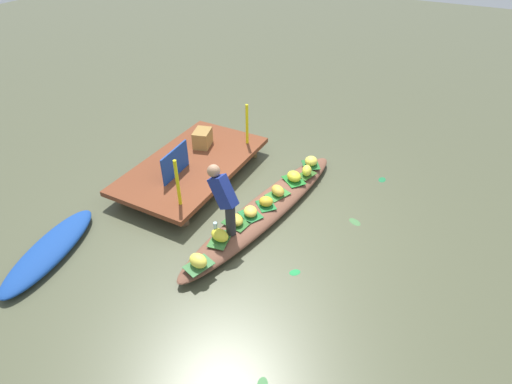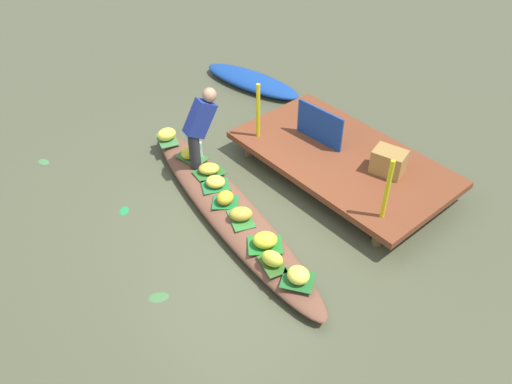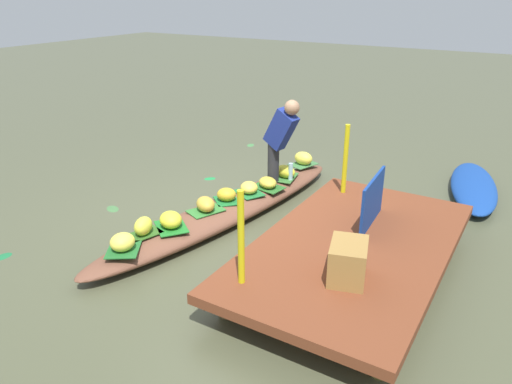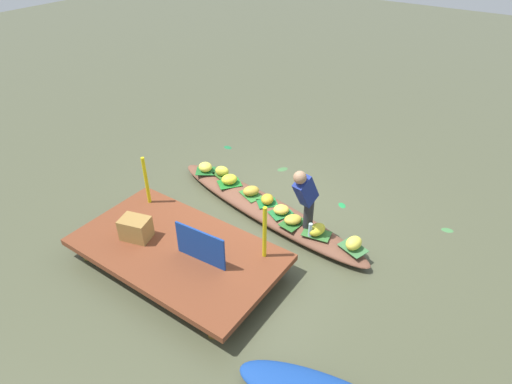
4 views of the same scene
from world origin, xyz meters
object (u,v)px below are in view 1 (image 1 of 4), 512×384
(banana_bunch_3, at_px, (307,171))
(banana_bunch_0, at_px, (220,235))
(banana_bunch_1, at_px, (198,261))
(vendor_boat, at_px, (265,209))
(banana_bunch_5, at_px, (294,176))
(banana_bunch_6, at_px, (236,220))
(banana_bunch_7, at_px, (266,201))
(market_banner, at_px, (175,162))
(banana_bunch_4, at_px, (311,161))
(produce_crate, at_px, (203,138))
(water_bottle, at_px, (216,229))
(banana_bunch_2, at_px, (278,191))
(banana_bunch_8, at_px, (250,211))
(moored_boat, at_px, (50,250))
(vendor_person, at_px, (224,197))

(banana_bunch_3, bearing_deg, banana_bunch_0, 167.48)
(banana_bunch_1, relative_size, banana_bunch_3, 1.09)
(vendor_boat, height_order, banana_bunch_3, banana_bunch_3)
(vendor_boat, bearing_deg, banana_bunch_5, 0.17)
(banana_bunch_6, bearing_deg, banana_bunch_3, -14.74)
(banana_bunch_1, distance_m, banana_bunch_6, 1.09)
(banana_bunch_7, xyz_separation_m, market_banner, (-0.08, 1.87, 0.30))
(banana_bunch_4, bearing_deg, produce_crate, 103.20)
(banana_bunch_6, height_order, market_banner, market_banner)
(banana_bunch_7, xyz_separation_m, water_bottle, (-1.06, 0.37, 0.04))
(banana_bunch_3, height_order, banana_bunch_7, banana_bunch_3)
(vendor_boat, relative_size, produce_crate, 9.85)
(banana_bunch_2, relative_size, banana_bunch_8, 1.12)
(vendor_boat, height_order, banana_bunch_8, banana_bunch_8)
(banana_bunch_2, bearing_deg, moored_boat, 137.34)
(banana_bunch_0, relative_size, banana_bunch_8, 1.18)
(banana_bunch_0, distance_m, vendor_person, 0.64)
(banana_bunch_6, distance_m, produce_crate, 2.53)
(banana_bunch_5, xyz_separation_m, banana_bunch_7, (-0.94, 0.12, -0.01))
(banana_bunch_8, distance_m, market_banner, 1.80)
(banana_bunch_2, height_order, banana_bunch_6, banana_bunch_2)
(produce_crate, bearing_deg, vendor_person, -138.25)
(banana_bunch_4, bearing_deg, vendor_boat, 171.66)
(water_bottle, xyz_separation_m, produce_crate, (2.14, 1.68, 0.17))
(banana_bunch_5, bearing_deg, water_bottle, 166.14)
(banana_bunch_1, xyz_separation_m, produce_crate, (2.83, 1.81, 0.19))
(market_banner, bearing_deg, moored_boat, 158.94)
(vendor_boat, distance_m, water_bottle, 1.17)
(vendor_person, height_order, water_bottle, vendor_person)
(banana_bunch_0, height_order, banana_bunch_3, banana_bunch_3)
(vendor_boat, xyz_separation_m, banana_bunch_1, (-1.78, 0.21, 0.22))
(banana_bunch_1, relative_size, banana_bunch_2, 0.98)
(banana_bunch_2, distance_m, water_bottle, 1.50)
(moored_boat, relative_size, banana_bunch_6, 6.88)
(banana_bunch_5, bearing_deg, banana_bunch_3, -26.66)
(banana_bunch_7, bearing_deg, banana_bunch_3, -12.35)
(banana_bunch_7, bearing_deg, banana_bunch_5, -7.49)
(banana_bunch_5, height_order, market_banner, market_banner)
(moored_boat, xyz_separation_m, banana_bunch_5, (3.44, -2.73, 0.22))
(banana_bunch_5, relative_size, market_banner, 0.36)
(banana_bunch_7, height_order, water_bottle, water_bottle)
(banana_bunch_8, bearing_deg, banana_bunch_1, 175.06)
(vendor_boat, relative_size, vendor_person, 3.62)
(banana_bunch_3, distance_m, banana_bunch_7, 1.26)
(banana_bunch_7, height_order, banana_bunch_8, banana_bunch_7)
(banana_bunch_3, bearing_deg, vendor_boat, 166.41)
(banana_bunch_6, relative_size, produce_crate, 0.68)
(banana_bunch_3, relative_size, banana_bunch_7, 1.10)
(banana_bunch_0, xyz_separation_m, produce_crate, (2.20, 1.79, 0.20))
(banana_bunch_8, bearing_deg, banana_bunch_5, -10.37)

